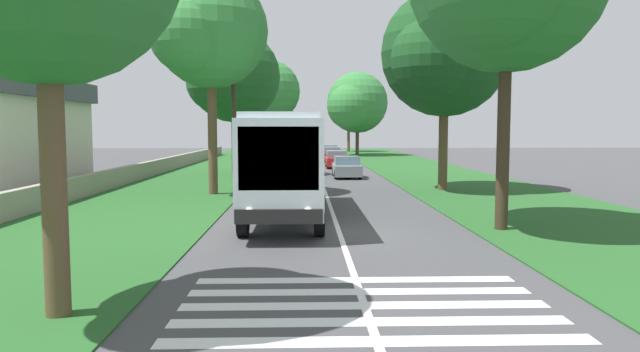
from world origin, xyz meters
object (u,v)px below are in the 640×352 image
trailing_car_1 (336,160)px  roadside_tree_right_3 (355,104)px  trailing_car_2 (331,155)px  roadside_tree_left_2 (209,35)px  utility_pole (234,117)px  roadside_tree_right_2 (348,107)px  trailing_car_3 (330,152)px  trailing_car_0 (347,168)px  roadside_tree_right_1 (441,57)px  coach_bus (285,159)px  roadside_tree_left_1 (232,79)px  roadside_tree_left_0 (267,93)px

trailing_car_1 → roadside_tree_right_3: bearing=-9.2°
trailing_car_2 → roadside_tree_left_2: (-28.89, 7.42, 7.13)m
utility_pole → roadside_tree_right_2: bearing=-11.1°
roadside_tree_right_3 → trailing_car_3: bearing=144.6°
utility_pole → trailing_car_0: bearing=-40.2°
trailing_car_3 → utility_pole: 35.66m
roadside_tree_right_1 → utility_pole: 11.33m
coach_bus → trailing_car_2: 36.58m
trailing_car_1 → roadside_tree_left_1: roadside_tree_left_1 is taller
roadside_tree_right_2 → roadside_tree_right_3: size_ratio=0.88×
roadside_tree_left_0 → roadside_tree_right_2: 15.85m
trailing_car_3 → roadside_tree_left_1: bearing=162.4°
coach_bus → roadside_tree_right_2: roadside_tree_right_2 is taller
roadside_tree_left_1 → roadside_tree_right_3: bearing=-20.7°
coach_bus → roadside_tree_right_3: (49.03, -7.01, 4.05)m
trailing_car_2 → roadside_tree_left_0: size_ratio=0.38×
utility_pole → roadside_tree_right_1: bearing=-91.9°
trailing_car_3 → roadside_tree_left_0: 10.84m
roadside_tree_right_3 → utility_pole: roadside_tree_right_3 is taller
roadside_tree_right_1 → roadside_tree_left_0: bearing=16.3°
trailing_car_0 → roadside_tree_left_2: (-9.73, 7.49, 7.13)m
roadside_tree_left_0 → utility_pole: size_ratio=1.55×
trailing_car_0 → trailing_car_3: bearing=-0.2°
trailing_car_1 → trailing_car_2: (9.35, -0.04, 0.00)m
coach_bus → utility_pole: (9.46, 2.98, 1.71)m
trailing_car_3 → roadside_tree_left_0: (4.16, 7.30, 6.84)m
trailing_car_0 → roadside_tree_right_1: bearing=-152.0°
roadside_tree_left_0 → utility_pole: bearing=-179.1°
trailing_car_1 → roadside_tree_left_2: bearing=159.3°
trailing_car_0 → roadside_tree_right_3: roadside_tree_right_3 is taller
trailing_car_0 → utility_pole: size_ratio=0.58×
trailing_car_2 → roadside_tree_left_2: 30.67m
roadside_tree_left_2 → trailing_car_1: bearing=-20.7°
roadside_tree_left_2 → roadside_tree_right_1: size_ratio=1.02×
trailing_car_0 → roadside_tree_right_2: size_ratio=0.49×
roadside_tree_left_1 → roadside_tree_right_1: bearing=-130.1°
trailing_car_3 → roadside_tree_right_1: size_ratio=0.41×
roadside_tree_left_2 → roadside_tree_left_0: bearing=-0.4°
trailing_car_2 → roadside_tree_right_2: 24.79m
coach_bus → roadside_tree_right_3: bearing=-8.1°
roadside_tree_left_1 → roadside_tree_right_3: 31.79m
roadside_tree_left_0 → trailing_car_2: bearing=-149.6°
trailing_car_1 → roadside_tree_left_2: size_ratio=0.40×
trailing_car_3 → roadside_tree_left_0: size_ratio=0.38×
trailing_car_0 → roadside_tree_right_1: size_ratio=0.41×
trailing_car_1 → roadside_tree_right_2: bearing=-6.0°
coach_bus → roadside_tree_right_1: roadside_tree_right_1 is taller
roadside_tree_left_1 → roadside_tree_right_1: size_ratio=0.95×
roadside_tree_right_2 → roadside_tree_left_1: bearing=164.7°
coach_bus → trailing_car_2: coach_bus is taller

